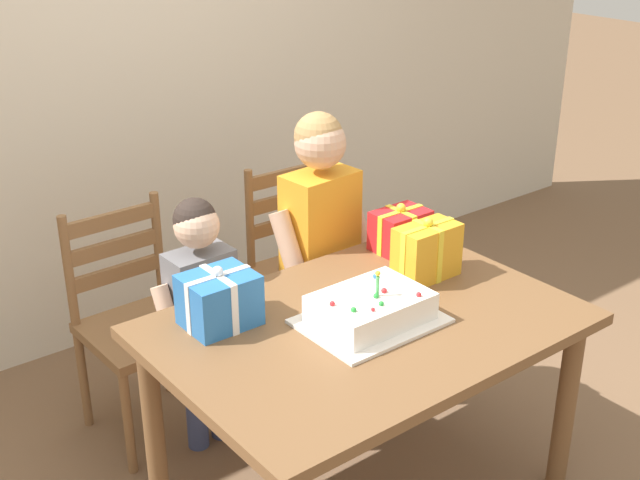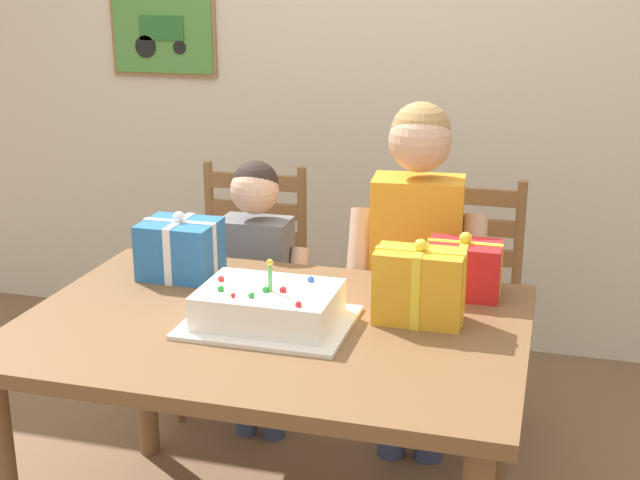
{
  "view_description": "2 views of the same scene",
  "coord_description": "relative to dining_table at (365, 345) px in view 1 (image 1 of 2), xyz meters",
  "views": [
    {
      "loc": [
        -1.59,
        -1.79,
        2.07
      ],
      "look_at": [
        -0.02,
        0.22,
        0.94
      ],
      "focal_mm": 46.8,
      "sensor_mm": 36.0,
      "label": 1
    },
    {
      "loc": [
        0.71,
        -2.04,
        1.63
      ],
      "look_at": [
        0.07,
        0.22,
        0.9
      ],
      "focal_mm": 48.42,
      "sensor_mm": 36.0,
      "label": 2
    }
  ],
  "objects": [
    {
      "name": "gift_box_corner_small",
      "position": [
        0.38,
        0.11,
        0.19
      ],
      "size": [
        0.24,
        0.14,
        0.23
      ],
      "color": "gold",
      "rests_on": "dining_table"
    },
    {
      "name": "chair_left",
      "position": [
        -0.41,
        0.87,
        -0.16
      ],
      "size": [
        0.43,
        0.43,
        0.92
      ],
      "color": "brown",
      "rests_on": "ground"
    },
    {
      "name": "gift_box_red_large",
      "position": [
        -0.39,
        0.27,
        0.18
      ],
      "size": [
        0.23,
        0.19,
        0.21
      ],
      "color": "#286BB7",
      "rests_on": "dining_table"
    },
    {
      "name": "dining_table",
      "position": [
        0.0,
        0.0,
        0.0
      ],
      "size": [
        1.36,
        0.95,
        0.73
      ],
      "color": "brown",
      "rests_on": "ground"
    },
    {
      "name": "gift_box_beside_cake",
      "position": [
        0.47,
        0.35,
        0.17
      ],
      "size": [
        0.22,
        0.16,
        0.19
      ],
      "color": "red",
      "rests_on": "dining_table"
    },
    {
      "name": "child_younger",
      "position": [
        -0.26,
        0.61,
        -0.01
      ],
      "size": [
        0.37,
        0.21,
        1.03
      ],
      "color": "#38426B",
      "rests_on": "ground"
    },
    {
      "name": "back_wall",
      "position": [
        -0.0,
        1.67,
        0.67
      ],
      "size": [
        6.4,
        0.11,
        2.6
      ],
      "color": "beige",
      "rests_on": "ground"
    },
    {
      "name": "chair_right",
      "position": [
        0.41,
        0.87,
        -0.16
      ],
      "size": [
        0.43,
        0.43,
        0.92
      ],
      "color": "brown",
      "rests_on": "ground"
    },
    {
      "name": "child_older",
      "position": [
        0.29,
        0.61,
        0.13
      ],
      "size": [
        0.46,
        0.27,
        1.24
      ],
      "color": "#38426B",
      "rests_on": "ground"
    },
    {
      "name": "birthday_cake",
      "position": [
        -0.0,
        -0.02,
        0.14
      ],
      "size": [
        0.44,
        0.34,
        0.19
      ],
      "color": "white",
      "rests_on": "dining_table"
    }
  ]
}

